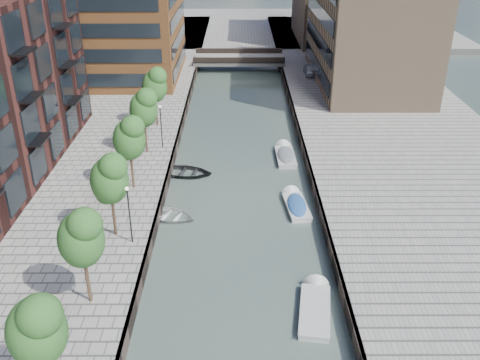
{
  "coord_description": "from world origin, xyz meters",
  "views": [
    {
      "loc": [
        -0.11,
        -6.02,
        20.7
      ],
      "look_at": [
        0.0,
        28.19,
        3.5
      ],
      "focal_mm": 40.0,
      "sensor_mm": 36.0,
      "label": 1
    }
  ],
  "objects_px": {
    "tree_3": "(109,177)",
    "motorboat_3": "(296,205)",
    "tree_5": "(143,107)",
    "sloop_4": "(186,175)",
    "motorboat_2": "(315,306)",
    "bridge": "(239,59)",
    "tree_4": "(129,137)",
    "tree_1": "(36,328)",
    "tree_6": "(154,84)",
    "motorboat_4": "(285,155)",
    "sloop_3": "(169,218)",
    "tree_2": "(81,236)",
    "car": "(310,70)"
  },
  "relations": [
    {
      "from": "tree_3",
      "to": "motorboat_3",
      "type": "relative_size",
      "value": 1.27
    },
    {
      "from": "tree_5",
      "to": "motorboat_3",
      "type": "height_order",
      "value": "tree_5"
    },
    {
      "from": "sloop_4",
      "to": "motorboat_2",
      "type": "distance_m",
      "value": 19.87
    },
    {
      "from": "tree_3",
      "to": "tree_5",
      "type": "xyz_separation_m",
      "value": [
        0.0,
        14.0,
        0.0
      ]
    },
    {
      "from": "bridge",
      "to": "tree_3",
      "type": "relative_size",
      "value": 2.18
    },
    {
      "from": "tree_4",
      "to": "sloop_4",
      "type": "bearing_deg",
      "value": 48.41
    },
    {
      "from": "tree_3",
      "to": "motorboat_3",
      "type": "height_order",
      "value": "tree_3"
    },
    {
      "from": "tree_1",
      "to": "tree_6",
      "type": "xyz_separation_m",
      "value": [
        0.0,
        35.0,
        0.0
      ]
    },
    {
      "from": "tree_5",
      "to": "motorboat_4",
      "type": "xyz_separation_m",
      "value": [
        12.78,
        0.98,
        -5.11
      ]
    },
    {
      "from": "motorboat_2",
      "to": "tree_5",
      "type": "bearing_deg",
      "value": 122.15
    },
    {
      "from": "tree_1",
      "to": "tree_5",
      "type": "bearing_deg",
      "value": 90.0
    },
    {
      "from": "sloop_4",
      "to": "motorboat_4",
      "type": "distance_m",
      "value": 9.82
    },
    {
      "from": "motorboat_2",
      "to": "sloop_3",
      "type": "bearing_deg",
      "value": 133.65
    },
    {
      "from": "sloop_3",
      "to": "motorboat_4",
      "type": "bearing_deg",
      "value": -20.3
    },
    {
      "from": "motorboat_4",
      "to": "sloop_4",
      "type": "bearing_deg",
      "value": -157.32
    },
    {
      "from": "sloop_4",
      "to": "tree_3",
      "type": "bearing_deg",
      "value": 172.06
    },
    {
      "from": "tree_2",
      "to": "sloop_4",
      "type": "distance_m",
      "value": 19.32
    },
    {
      "from": "tree_1",
      "to": "tree_6",
      "type": "relative_size",
      "value": 1.0
    },
    {
      "from": "sloop_4",
      "to": "motorboat_4",
      "type": "bearing_deg",
      "value": -56.85
    },
    {
      "from": "bridge",
      "to": "tree_5",
      "type": "xyz_separation_m",
      "value": [
        -8.5,
        -33.0,
        3.92
      ]
    },
    {
      "from": "bridge",
      "to": "tree_3",
      "type": "xyz_separation_m",
      "value": [
        -8.5,
        -47.0,
        3.92
      ]
    },
    {
      "from": "tree_6",
      "to": "tree_4",
      "type": "bearing_deg",
      "value": -90.0
    },
    {
      "from": "motorboat_2",
      "to": "tree_4",
      "type": "bearing_deg",
      "value": 133.7
    },
    {
      "from": "tree_2",
      "to": "car",
      "type": "relative_size",
      "value": 1.47
    },
    {
      "from": "tree_6",
      "to": "sloop_4",
      "type": "xyz_separation_m",
      "value": [
        3.73,
        -9.8,
        -5.31
      ]
    },
    {
      "from": "motorboat_2",
      "to": "motorboat_4",
      "type": "relative_size",
      "value": 1.04
    },
    {
      "from": "tree_5",
      "to": "motorboat_2",
      "type": "height_order",
      "value": "tree_5"
    },
    {
      "from": "tree_2",
      "to": "motorboat_3",
      "type": "xyz_separation_m",
      "value": [
        12.86,
        12.49,
        -5.12
      ]
    },
    {
      "from": "bridge",
      "to": "car",
      "type": "bearing_deg",
      "value": -36.91
    },
    {
      "from": "tree_4",
      "to": "car",
      "type": "relative_size",
      "value": 1.47
    },
    {
      "from": "tree_3",
      "to": "sloop_3",
      "type": "height_order",
      "value": "tree_3"
    },
    {
      "from": "motorboat_3",
      "to": "motorboat_2",
      "type": "bearing_deg",
      "value": -90.04
    },
    {
      "from": "tree_4",
      "to": "motorboat_3",
      "type": "relative_size",
      "value": 1.27
    },
    {
      "from": "sloop_3",
      "to": "motorboat_4",
      "type": "height_order",
      "value": "motorboat_4"
    },
    {
      "from": "motorboat_3",
      "to": "tree_6",
      "type": "bearing_deg",
      "value": 129.67
    },
    {
      "from": "bridge",
      "to": "sloop_4",
      "type": "relative_size",
      "value": 2.7
    },
    {
      "from": "tree_2",
      "to": "sloop_3",
      "type": "height_order",
      "value": "tree_2"
    },
    {
      "from": "tree_1",
      "to": "sloop_3",
      "type": "xyz_separation_m",
      "value": [
        3.1,
        17.77,
        -5.31
      ]
    },
    {
      "from": "motorboat_4",
      "to": "sloop_3",
      "type": "bearing_deg",
      "value": -130.81
    },
    {
      "from": "bridge",
      "to": "tree_4",
      "type": "xyz_separation_m",
      "value": [
        -8.5,
        -40.0,
        3.92
      ]
    },
    {
      "from": "tree_6",
      "to": "tree_1",
      "type": "bearing_deg",
      "value": -90.0
    },
    {
      "from": "tree_5",
      "to": "car",
      "type": "height_order",
      "value": "tree_5"
    },
    {
      "from": "tree_1",
      "to": "tree_2",
      "type": "distance_m",
      "value": 7.0
    },
    {
      "from": "tree_2",
      "to": "tree_3",
      "type": "bearing_deg",
      "value": 90.0
    },
    {
      "from": "tree_1",
      "to": "tree_5",
      "type": "relative_size",
      "value": 1.0
    },
    {
      "from": "tree_2",
      "to": "bridge",
      "type": "bearing_deg",
      "value": 81.05
    },
    {
      "from": "tree_3",
      "to": "tree_5",
      "type": "relative_size",
      "value": 1.0
    },
    {
      "from": "sloop_3",
      "to": "tree_4",
      "type": "bearing_deg",
      "value": 64.36
    },
    {
      "from": "tree_4",
      "to": "tree_5",
      "type": "height_order",
      "value": "same"
    },
    {
      "from": "tree_1",
      "to": "motorboat_4",
      "type": "distance_m",
      "value": 32.09
    }
  ]
}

